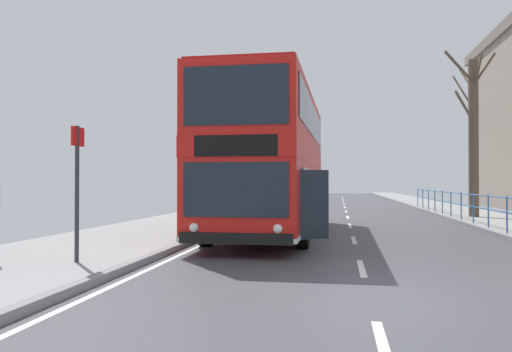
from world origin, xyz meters
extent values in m
cube|color=#434348|center=(0.00, 0.00, -0.03)|extent=(8.40, 140.00, 0.06)
cube|color=silver|center=(0.00, -2.20, 0.00)|extent=(0.12, 2.00, 0.00)
cube|color=silver|center=(0.00, 2.60, 0.00)|extent=(0.12, 2.00, 0.00)
cube|color=silver|center=(0.00, 7.40, 0.00)|extent=(0.12, 2.00, 0.00)
cube|color=silver|center=(0.00, 12.20, 0.00)|extent=(0.12, 2.00, 0.00)
cube|color=silver|center=(0.00, 17.00, 0.00)|extent=(0.12, 2.00, 0.00)
cube|color=silver|center=(0.00, 21.80, 0.00)|extent=(0.12, 2.00, 0.00)
cube|color=silver|center=(0.00, 26.60, 0.00)|extent=(0.12, 2.00, 0.00)
cube|color=silver|center=(0.00, 31.40, 0.00)|extent=(0.12, 2.00, 0.00)
cube|color=silver|center=(0.00, 36.20, 0.00)|extent=(0.12, 2.00, 0.00)
cube|color=silver|center=(0.00, 41.00, 0.00)|extent=(0.12, 2.00, 0.00)
cube|color=silver|center=(0.00, 45.80, 0.00)|extent=(0.12, 2.00, 0.00)
cube|color=silver|center=(0.00, 50.60, 0.00)|extent=(0.12, 2.00, 0.00)
cube|color=silver|center=(-3.95, 0.00, 0.00)|extent=(0.12, 133.00, 0.00)
cube|color=gray|center=(-4.30, 0.00, 0.07)|extent=(0.20, 140.00, 0.14)
cube|color=red|center=(-2.50, 8.62, 1.26)|extent=(2.72, 10.81, 1.82)
cube|color=red|center=(-2.50, 8.62, 2.41)|extent=(2.74, 10.86, 0.48)
cube|color=red|center=(-2.50, 8.62, 3.48)|extent=(2.72, 10.81, 1.66)
cube|color=#A91511|center=(-2.50, 8.62, 4.35)|extent=(2.64, 10.49, 0.08)
cube|color=#19232D|center=(-2.58, 3.21, 1.48)|extent=(2.27, 0.06, 1.17)
cube|color=black|center=(-2.58, 3.21, 2.41)|extent=(1.80, 0.05, 0.46)
cube|color=#19232D|center=(-2.58, 3.21, 3.48)|extent=(2.27, 0.06, 1.26)
cube|color=black|center=(-2.58, 3.21, 0.45)|extent=(2.45, 0.11, 0.24)
cube|color=white|center=(-2.50, 8.62, 0.41)|extent=(2.75, 10.86, 0.10)
cube|color=#19232D|center=(-1.20, 8.87, 1.52)|extent=(0.13, 8.41, 0.95)
cube|color=#19232D|center=(-1.20, 8.60, 3.56)|extent=(0.15, 9.70, 1.00)
cube|color=#19232D|center=(-3.80, 8.90, 1.52)|extent=(0.13, 8.41, 0.95)
cube|color=#19232D|center=(-3.80, 8.64, 3.56)|extent=(0.15, 9.70, 1.00)
sphere|color=white|center=(-1.68, 3.19, 0.67)|extent=(0.20, 0.20, 0.20)
sphere|color=white|center=(-3.48, 3.21, 0.67)|extent=(0.20, 0.20, 0.20)
cube|color=#19232D|center=(-0.99, 4.26, 1.13)|extent=(0.68, 0.48, 1.57)
cube|color=black|center=(-1.33, 4.56, 1.13)|extent=(0.11, 0.90, 1.57)
cylinder|color=black|center=(-1.31, 5.41, 0.52)|extent=(0.31, 1.04, 1.04)
cylinder|color=black|center=(-3.78, 5.45, 0.52)|extent=(0.31, 1.04, 1.04)
cylinder|color=black|center=(-1.22, 12.09, 0.52)|extent=(0.31, 1.04, 1.04)
cylinder|color=black|center=(-3.69, 12.12, 0.52)|extent=(0.31, 1.04, 1.04)
cylinder|color=#386BA8|center=(4.45, 8.62, 0.69)|extent=(0.05, 0.05, 1.10)
cylinder|color=#386BA8|center=(4.45, 10.50, 0.69)|extent=(0.05, 0.05, 1.10)
cylinder|color=#386BA8|center=(4.45, 12.39, 0.69)|extent=(0.05, 0.05, 1.10)
cylinder|color=#386BA8|center=(4.45, 14.27, 0.69)|extent=(0.05, 0.05, 1.10)
cylinder|color=#386BA8|center=(4.45, 16.15, 0.69)|extent=(0.05, 0.05, 1.10)
cylinder|color=#386BA8|center=(4.45, 18.04, 0.69)|extent=(0.05, 0.05, 1.10)
cylinder|color=#386BA8|center=(4.45, 19.92, 0.69)|extent=(0.05, 0.05, 1.10)
cylinder|color=#386BA8|center=(4.45, 21.81, 0.69)|extent=(0.05, 0.05, 1.10)
cylinder|color=#386BA8|center=(4.45, 23.69, 0.69)|extent=(0.05, 0.05, 1.10)
cylinder|color=#386BA8|center=(4.45, 25.58, 0.69)|extent=(0.05, 0.05, 1.10)
cylinder|color=#386BA8|center=(4.45, 11.44, 1.18)|extent=(0.04, 28.27, 0.04)
cylinder|color=#386BA8|center=(4.45, 11.44, 0.74)|extent=(0.04, 28.27, 0.04)
cylinder|color=#2D2D33|center=(-5.28, 1.59, 1.42)|extent=(0.08, 0.08, 2.56)
cube|color=red|center=(-5.28, 1.61, 2.50)|extent=(0.04, 0.44, 0.36)
cylinder|color=brown|center=(5.40, 16.14, 3.56)|extent=(0.42, 0.42, 6.85)
cylinder|color=brown|center=(4.69, 15.54, 6.55)|extent=(1.53, 1.32, 1.21)
cylinder|color=brown|center=(5.69, 15.58, 6.41)|extent=(0.70, 1.22, 1.19)
cylinder|color=brown|center=(5.26, 16.75, 6.24)|extent=(0.37, 1.30, 1.25)
cylinder|color=brown|center=(5.10, 16.68, 5.66)|extent=(0.70, 1.17, 1.71)
cylinder|color=brown|center=(4.84, 15.28, 4.81)|extent=(1.23, 1.82, 1.14)
cylinder|color=brown|center=(5.47, 15.71, 6.27)|extent=(0.25, 0.95, 1.59)
camera|label=1|loc=(-0.44, -7.37, 1.63)|focal=35.98mm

